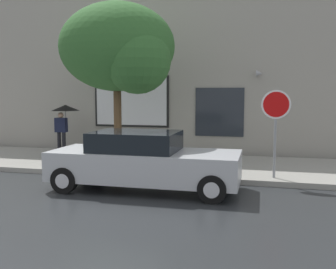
{
  "coord_description": "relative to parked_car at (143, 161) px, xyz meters",
  "views": [
    {
      "loc": [
        3.59,
        -8.98,
        2.4
      ],
      "look_at": [
        0.92,
        1.8,
        1.2
      ],
      "focal_mm": 40.92,
      "sensor_mm": 36.0,
      "label": 1
    }
  ],
  "objects": [
    {
      "name": "stop_sign",
      "position": [
        3.19,
        1.46,
        1.08
      ],
      "size": [
        0.76,
        0.1,
        2.34
      ],
      "color": "gray",
      "rests_on": "sidewalk"
    },
    {
      "name": "pedestrian_with_umbrella",
      "position": [
        -4.45,
        4.17,
        0.9
      ],
      "size": [
        1.04,
        1.04,
        1.82
      ],
      "color": "black",
      "rests_on": "sidewalk"
    },
    {
      "name": "sidewalk",
      "position": [
        -0.74,
        3.03,
        -0.64
      ],
      "size": [
        20.0,
        4.0,
        0.15
      ],
      "primitive_type": "cube",
      "color": "gray",
      "rests_on": "ground"
    },
    {
      "name": "parked_car",
      "position": [
        0.0,
        0.0,
        0.0
      ],
      "size": [
        4.66,
        1.84,
        1.45
      ],
      "color": "#B7BABF",
      "rests_on": "ground"
    },
    {
      "name": "building_facade",
      "position": [
        -0.74,
        5.52,
        2.77
      ],
      "size": [
        20.0,
        0.67,
        7.0
      ],
      "color": "#9E998E",
      "rests_on": "ground"
    },
    {
      "name": "street_tree",
      "position": [
        -1.33,
        2.06,
        2.98
      ],
      "size": [
        3.56,
        3.03,
        4.98
      ],
      "color": "#4C3823",
      "rests_on": "sidewalk"
    },
    {
      "name": "ground_plane",
      "position": [
        -0.74,
        0.03,
        -0.72
      ],
      "size": [
        60.0,
        60.0,
        0.0
      ],
      "primitive_type": "plane",
      "color": "#282B2D"
    },
    {
      "name": "fire_hydrant",
      "position": [
        0.3,
        1.75,
        -0.22
      ],
      "size": [
        0.3,
        0.44,
        0.71
      ],
      "color": "white",
      "rests_on": "sidewalk"
    }
  ]
}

